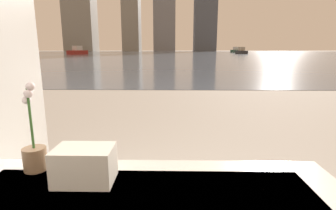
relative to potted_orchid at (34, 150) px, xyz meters
The scene contains 7 objects.
potted_orchid is the anchor object (origin of this frame).
towel_stack 0.31m from the potted_orchid, 21.57° to the right, with size 0.26×0.17×0.16m.
harbor_water 61.03m from the potted_orchid, 89.48° to the left, with size 180.00×110.00×0.01m.
harbor_boat_1 54.12m from the potted_orchid, 109.57° to the left, with size 3.00×4.77×1.69m.
harbor_boat_2 60.71m from the potted_orchid, 74.80° to the left, with size 1.88×4.14×1.50m.
harbor_boat_3 82.13m from the potted_orchid, 76.21° to the left, with size 2.47×4.68×1.67m.
skyline_tower_1 119.68m from the potted_orchid, 98.44° to the left, with size 7.13×10.56×37.47m.
Camera 1 is at (0.12, -0.21, 1.13)m, focal length 28.00 mm.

